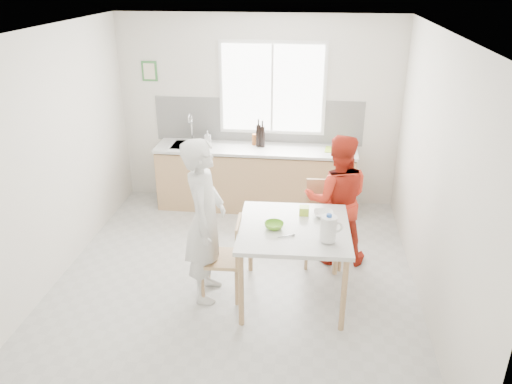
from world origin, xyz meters
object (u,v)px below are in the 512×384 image
dining_table (294,234)px  wine_bottle_a (258,135)px  person_white (205,221)px  bowl_white (323,214)px  chair_far (324,218)px  person_red (337,200)px  bowl_green (274,225)px  chair_left (228,255)px  milk_jug (329,228)px  wine_bottle_b (262,136)px

dining_table → wine_bottle_a: size_ratio=3.59×
person_white → bowl_white: person_white is taller
chair_far → person_red: size_ratio=0.63×
dining_table → person_red: size_ratio=0.73×
chair_far → person_white: (-1.23, -0.87, 0.34)m
person_red → bowl_white: bearing=72.3°
dining_table → wine_bottle_a: 2.34m
person_red → bowl_green: bearing=52.2°
chair_left → bowl_white: 1.09m
person_red → bowl_green: (-0.65, -0.91, 0.10)m
chair_left → milk_jug: milk_jug is taller
chair_left → person_red: bearing=125.5°
chair_left → dining_table: bearing=90.0°
person_white → person_red: 1.63m
chair_far → wine_bottle_a: size_ratio=3.08×
dining_table → bowl_green: size_ratio=5.93×
chair_left → wine_bottle_a: 2.34m
chair_left → bowl_white: size_ratio=4.27×
wine_bottle_a → person_white: bearing=-97.2°
chair_left → person_red: person_red is taller
bowl_green → person_red: bearing=54.2°
person_red → bowl_white: (-0.17, -0.59, 0.10)m
wine_bottle_a → wine_bottle_b: wine_bottle_a is taller
bowl_green → bowl_white: 0.58m
person_red → wine_bottle_b: person_red is taller
bowl_green → milk_jug: 0.58m
bowl_green → wine_bottle_b: 2.33m
bowl_green → wine_bottle_a: wine_bottle_a is taller
chair_left → bowl_green: 0.63m
dining_table → person_red: bearing=61.8°
dining_table → milk_jug: bearing=-38.8°
chair_left → milk_jug: (1.02, -0.24, 0.51)m
chair_left → person_red: 1.47m
person_white → wine_bottle_b: (0.35, 2.27, 0.19)m
bowl_white → milk_jug: size_ratio=0.77×
chair_left → bowl_green: (0.48, -0.03, 0.39)m
person_red → bowl_green: person_red is taller
milk_jug → chair_left: bearing=164.4°
dining_table → bowl_white: bearing=41.9°
chair_far → person_white: person_white is taller
person_red → dining_table: bearing=59.7°
person_white → bowl_white: (1.20, 0.29, 0.00)m
person_red → bowl_white: person_red is taller
bowl_green → milk_jug: (0.53, -0.21, 0.12)m
bowl_white → milk_jug: 0.54m
chair_left → wine_bottle_a: bearing=176.3°
bowl_green → milk_jug: size_ratio=0.71×
person_white → bowl_green: size_ratio=9.07×
person_red → person_white: bearing=30.9°
chair_far → bowl_white: 0.67m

